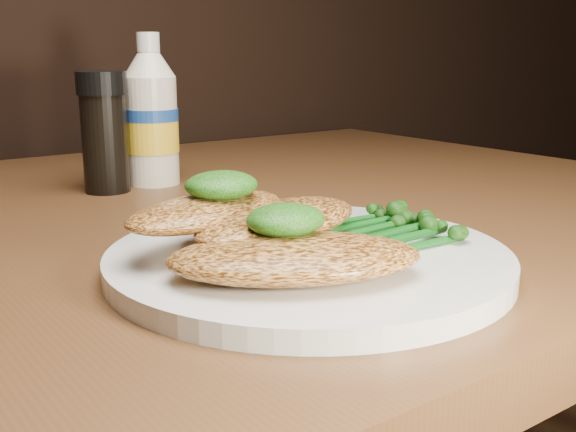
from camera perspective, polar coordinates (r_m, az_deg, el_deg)
plate at (r=0.48m, az=1.70°, el=-3.61°), size 0.28×0.28×0.01m
chicken_front at (r=0.42m, az=0.57°, el=-3.45°), size 0.18×0.15×0.02m
chicken_mid at (r=0.47m, az=-0.75°, el=-0.40°), size 0.16×0.11×0.02m
chicken_back at (r=0.47m, az=-6.66°, el=0.41°), size 0.14×0.10×0.02m
pesto_front at (r=0.43m, az=-0.20°, el=-0.30°), size 0.06×0.06×0.02m
pesto_back at (r=0.48m, az=-5.51°, el=2.54°), size 0.05×0.05×0.02m
broccolini_bundle at (r=0.50m, az=6.43°, el=-0.98°), size 0.16×0.14×0.02m
mayo_bottle at (r=0.78m, az=-11.21°, el=8.58°), size 0.07×0.07×0.17m
pepper_grinder at (r=0.75m, az=-14.88°, el=6.66°), size 0.06×0.06×0.13m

